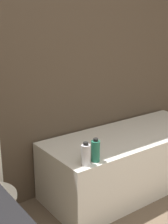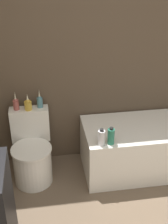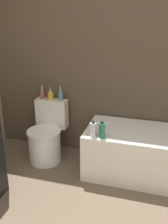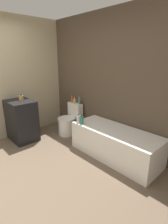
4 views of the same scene
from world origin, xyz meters
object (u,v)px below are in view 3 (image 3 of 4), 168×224
object	(u,v)px
vase_silver	(50,95)
shampoo_bottle_short	(102,130)
bathtub	(161,156)
toilet	(47,137)
vase_gold	(42,94)
vase_bronze	(61,95)
shampoo_bottle_tall	(93,129)

from	to	relation	value
vase_silver	shampoo_bottle_short	xyz separation A→B (m)	(0.75, -0.46, -0.16)
shampoo_bottle_short	bathtub	bearing A→B (deg)	22.50
vase_silver	shampoo_bottle_short	distance (m)	0.89
toilet	vase_gold	xyz separation A→B (m)	(-0.12, 0.20, 0.49)
vase_silver	vase_bronze	bearing A→B (deg)	18.05
vase_silver	shampoo_bottle_tall	xyz separation A→B (m)	(0.66, -0.46, -0.16)
toilet	vase_silver	bearing A→B (deg)	90.00
toilet	shampoo_bottle_tall	bearing A→B (deg)	-23.02
toilet	bathtub	bearing A→B (deg)	-1.03
vase_bronze	shampoo_bottle_tall	distance (m)	0.76
toilet	vase_gold	bearing A→B (deg)	120.53
vase_silver	shampoo_bottle_tall	bearing A→B (deg)	-34.87
vase_gold	vase_silver	bearing A→B (deg)	-10.50
shampoo_bottle_tall	shampoo_bottle_short	world-z (taller)	shampoo_bottle_short
bathtub	shampoo_bottle_short	world-z (taller)	shampoo_bottle_short
shampoo_bottle_tall	toilet	bearing A→B (deg)	156.98
vase_silver	vase_bronze	distance (m)	0.13
bathtub	shampoo_bottle_tall	size ratio (longest dim) A/B	9.61
vase_bronze	vase_gold	bearing A→B (deg)	-175.98
vase_gold	shampoo_bottle_tall	bearing A→B (deg)	-31.75
vase_bronze	shampoo_bottle_short	xyz separation A→B (m)	(0.63, -0.49, -0.17)
bathtub	vase_bronze	xyz separation A→B (m)	(-1.24, 0.24, 0.51)
vase_silver	vase_bronze	size ratio (longest dim) A/B	0.89
bathtub	shampoo_bottle_tall	distance (m)	0.82
bathtub	toilet	bearing A→B (deg)	178.97
toilet	shampoo_bottle_short	distance (m)	0.86
vase_gold	vase_silver	world-z (taller)	vase_gold
bathtub	vase_silver	bearing A→B (deg)	171.47
vase_silver	shampoo_bottle_tall	distance (m)	0.82
bathtub	toilet	distance (m)	1.36
bathtub	vase_gold	xyz separation A→B (m)	(-1.48, 0.23, 0.51)
toilet	vase_bronze	size ratio (longest dim) A/B	3.61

